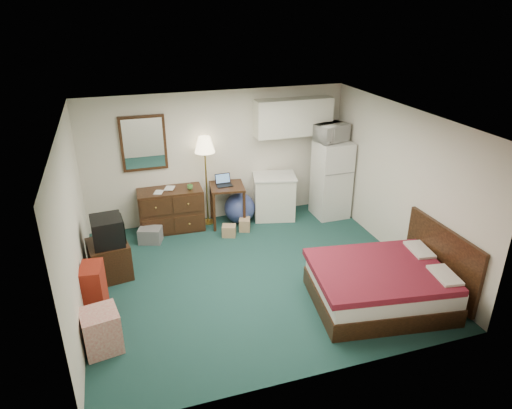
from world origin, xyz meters
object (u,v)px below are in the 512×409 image
object	(u,v)px
tv_stand	(109,259)
suitcase	(94,289)
bed	(380,286)
floor_lamp	(206,181)
desk	(227,205)
dresser	(171,210)
fridge	(331,179)
kitchen_counter	(274,197)

from	to	relation	value
tv_stand	suitcase	bearing A→B (deg)	-113.08
bed	tv_stand	size ratio (longest dim) A/B	2.90
bed	tv_stand	bearing A→B (deg)	160.29
floor_lamp	desk	bearing A→B (deg)	-23.78
suitcase	tv_stand	bearing A→B (deg)	83.47
dresser	fridge	world-z (taller)	fridge
dresser	fridge	size ratio (longest dim) A/B	0.77
fridge	tv_stand	xyz separation A→B (m)	(-4.27, -0.99, -0.47)
suitcase	kitchen_counter	bearing A→B (deg)	39.15
tv_stand	dresser	bearing A→B (deg)	39.10
desk	fridge	distance (m)	2.10
bed	suitcase	world-z (taller)	suitcase
desk	kitchen_counter	bearing A→B (deg)	8.10
desk	bed	distance (m)	3.45
fridge	floor_lamp	bearing A→B (deg)	170.16
dresser	kitchen_counter	xyz separation A→B (m)	(2.01, -0.08, 0.02)
dresser	bed	bearing A→B (deg)	-50.77
desk	suitcase	size ratio (longest dim) A/B	1.09
fridge	tv_stand	distance (m)	4.41
floor_lamp	fridge	world-z (taller)	floor_lamp
kitchen_counter	bed	distance (m)	3.19
dresser	bed	distance (m)	4.07
bed	suitcase	distance (m)	3.97
floor_lamp	bed	distance (m)	3.79
dresser	kitchen_counter	bearing A→B (deg)	-0.31
dresser	floor_lamp	bearing A→B (deg)	7.55
suitcase	bed	bearing A→B (deg)	-8.04
kitchen_counter	tv_stand	size ratio (longest dim) A/B	1.34
kitchen_counter	desk	bearing A→B (deg)	-166.05
dresser	tv_stand	size ratio (longest dim) A/B	1.86
kitchen_counter	suitcase	xyz separation A→B (m)	(-3.38, -2.13, -0.06)
dresser	floor_lamp	world-z (taller)	floor_lamp
dresser	floor_lamp	xyz separation A→B (m)	(0.70, 0.07, 0.46)
floor_lamp	fridge	size ratio (longest dim) A/B	1.13
dresser	kitchen_counter	world-z (taller)	kitchen_counter
fridge	tv_stand	bearing A→B (deg)	-167.60
floor_lamp	bed	size ratio (longest dim) A/B	0.94
dresser	fridge	bearing A→B (deg)	-3.99
tv_stand	suitcase	size ratio (longest dim) A/B	0.87
kitchen_counter	tv_stand	bearing A→B (deg)	-145.41
tv_stand	desk	bearing A→B (deg)	19.35
floor_lamp	fridge	xyz separation A→B (m)	(2.41, -0.39, -0.10)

